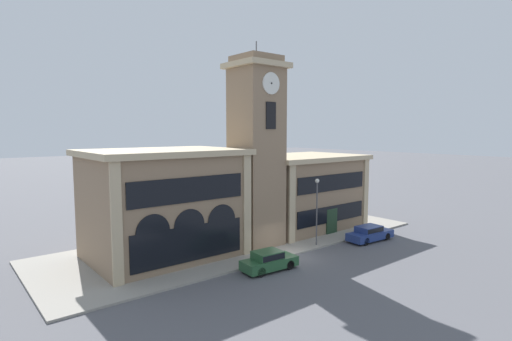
{
  "coord_description": "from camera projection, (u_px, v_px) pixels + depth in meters",
  "views": [
    {
      "loc": [
        -21.72,
        -22.24,
        10.01
      ],
      "look_at": [
        -1.54,
        2.44,
        6.84
      ],
      "focal_mm": 28.0,
      "sensor_mm": 36.0,
      "label": 1
    }
  ],
  "objects": [
    {
      "name": "town_hall_left_wing",
      "position": [
        164.0,
        203.0,
        31.45
      ],
      "size": [
        11.83,
        8.7,
        8.59
      ],
      "color": "#897056",
      "rests_on": "ground_plane"
    },
    {
      "name": "ground_plane",
      "position": [
        290.0,
        257.0,
        31.8
      ],
      "size": [
        300.0,
        300.0,
        0.0
      ],
      "primitive_type": "plane",
      "color": "#56565B"
    },
    {
      "name": "street_lamp",
      "position": [
        317.0,
        202.0,
        34.3
      ],
      "size": [
        0.36,
        0.36,
        5.79
      ],
      "color": "#4C4C51",
      "rests_on": "sidewalk_kerb"
    },
    {
      "name": "parked_car_mid",
      "position": [
        370.0,
        233.0,
        36.36
      ],
      "size": [
        4.82,
        2.04,
        1.4
      ],
      "rotation": [
        0.0,
        0.0,
        -0.07
      ],
      "color": "navy",
      "rests_on": "ground_plane"
    },
    {
      "name": "parked_car_near",
      "position": [
        269.0,
        260.0,
        28.66
      ],
      "size": [
        4.28,
        1.99,
        1.44
      ],
      "rotation": [
        0.0,
        0.0,
        -0.07
      ],
      "color": "#285633",
      "rests_on": "ground_plane"
    },
    {
      "name": "town_hall_right_wing",
      "position": [
        302.0,
        191.0,
        41.32
      ],
      "size": [
        12.15,
        8.7,
        7.52
      ],
      "color": "#897056",
      "rests_on": "ground_plane"
    },
    {
      "name": "sidewalk_kerb",
      "position": [
        243.0,
        240.0,
        36.59
      ],
      "size": [
        35.19,
        12.44,
        0.15
      ],
      "color": "gray",
      "rests_on": "ground_plane"
    },
    {
      "name": "clock_tower",
      "position": [
        256.0,
        152.0,
        34.29
      ],
      "size": [
        4.38,
        4.38,
        17.49
      ],
      "color": "#897056",
      "rests_on": "ground_plane"
    }
  ]
}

